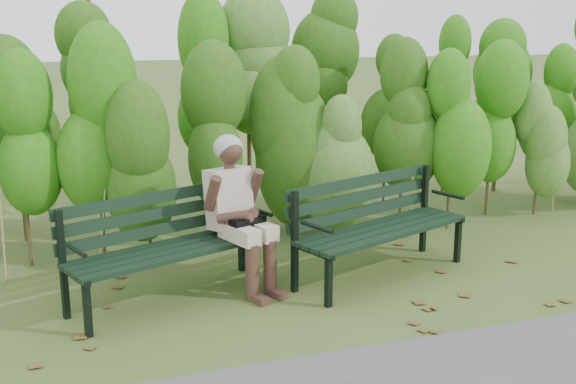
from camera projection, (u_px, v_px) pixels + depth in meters
name	position (u px, v px, depth m)	size (l,w,h in m)	color
ground	(303.00, 297.00, 5.19)	(80.00, 80.00, 0.00)	#41541E
hedge_band	(239.00, 107.00, 6.60)	(11.04, 1.67, 2.42)	#47381E
leaf_litter	(299.00, 296.00, 5.19)	(5.92, 2.22, 0.01)	brown
bench_left	(167.00, 238.00, 5.08)	(1.68, 1.05, 0.80)	black
bench_right	(375.00, 219.00, 5.58)	(1.70, 1.07, 0.81)	black
seated_woman	(238.00, 204.00, 5.25)	(0.56, 0.77, 1.21)	#BEA895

